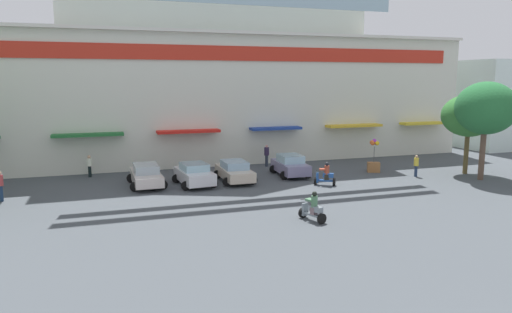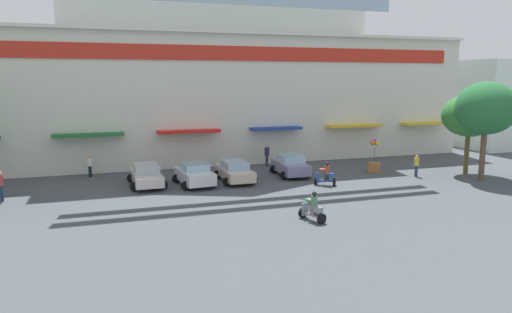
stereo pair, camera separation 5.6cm
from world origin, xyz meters
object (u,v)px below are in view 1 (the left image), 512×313
Objects in this scene: parked_car_3 at (290,165)px; balloon_vendor_cart at (374,159)px; parked_car_0 at (146,175)px; scooter_rider_4 at (313,209)px; scooter_rider_1 at (325,176)px; parked_car_1 at (194,174)px; pedestrian_1 at (267,154)px; pedestrian_2 at (89,165)px; plaza_tree_1 at (486,108)px; parked_car_2 at (235,171)px; pedestrian_0 at (0,184)px; plaza_tree_3 at (469,116)px; pedestrian_3 at (416,164)px.

balloon_vendor_cart is at bearing -6.53° from parked_car_3.
scooter_rider_4 reaches higher than parked_car_0.
parked_car_1 is at bearing 161.91° from scooter_rider_1.
scooter_rider_4 is 0.89× the size of pedestrian_1.
pedestrian_2 is (-14.82, 7.74, 0.27)m from scooter_rider_1.
scooter_rider_4 is (-3.20, -10.62, -0.16)m from parked_car_3.
pedestrian_2 is (-13.83, 4.11, 0.13)m from parked_car_3.
pedestrian_1 is 0.70× the size of balloon_vendor_cart.
scooter_rider_4 is 14.91m from pedestrian_1.
pedestrian_1 is (2.81, 14.64, 0.38)m from scooter_rider_4.
scooter_rider_4 is at bearing -161.30° from plaza_tree_1.
parked_car_2 is 4.42m from parked_car_3.
parked_car_3 is 18.62m from pedestrian_0.
plaza_tree_3 is 3.33× the size of pedestrian_0.
parked_car_0 is at bearing -179.39° from parked_car_3.
scooter_rider_4 is (1.18, -10.02, -0.11)m from parked_car_2.
balloon_vendor_cart is at bearing -34.65° from pedestrian_1.
parked_car_0 is (-22.37, 5.33, -4.23)m from plaza_tree_1.
pedestrian_0 reaches higher than pedestrian_1.
pedestrian_3 is (7.50, 0.51, 0.26)m from scooter_rider_1.
parked_car_0 is at bearing -157.32° from pedestrian_1.
parked_car_0 is at bearing 166.60° from plaza_tree_1.
parked_car_2 is at bearing 179.28° from balloon_vendor_cart.
balloon_vendor_cart is (9.69, 9.88, 0.35)m from scooter_rider_4.
pedestrian_0 is at bearing 172.74° from plaza_tree_1.
plaza_tree_1 is at bearing -7.26° from pedestrian_0.
scooter_rider_1 reaches higher than parked_car_3.
scooter_rider_1 is (5.37, -3.02, -0.09)m from parked_car_2.
plaza_tree_1 is 4.34× the size of pedestrian_3.
plaza_tree_1 is 4.37× the size of scooter_rider_1.
pedestrian_3 is at bearing -7.88° from parked_car_1.
plaza_tree_1 is 1.60× the size of parked_car_2.
parked_car_3 reaches higher than parked_car_1.
parked_car_2 is at bearing 96.70° from scooter_rider_4.
parked_car_2 is at bearing -130.77° from pedestrian_1.
scooter_rider_1 is 0.88× the size of pedestrian_0.
parked_car_3 is (-12.12, 5.44, -4.19)m from plaza_tree_1.
pedestrian_2 reaches higher than scooter_rider_1.
plaza_tree_3 is 15.34m from pedestrian_1.
pedestrian_0 is 1.00× the size of pedestrian_1.
parked_car_3 is at bearing 155.82° from plaza_tree_1.
parked_car_0 is 5.90m from parked_car_2.
scooter_rider_1 is 19.66m from pedestrian_0.
pedestrian_3 is at bearing -49.88° from balloon_vendor_cart.
pedestrian_2 reaches higher than scooter_rider_4.
parked_car_2 is (5.88, -0.50, -0.01)m from parked_car_0.
plaza_tree_1 is at bearing -24.18° from parked_car_3.
balloon_vendor_cart reaches higher than parked_car_0.
scooter_rider_4 is at bearing -83.30° from parked_car_2.
plaza_tree_1 is at bearing 18.70° from scooter_rider_4.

